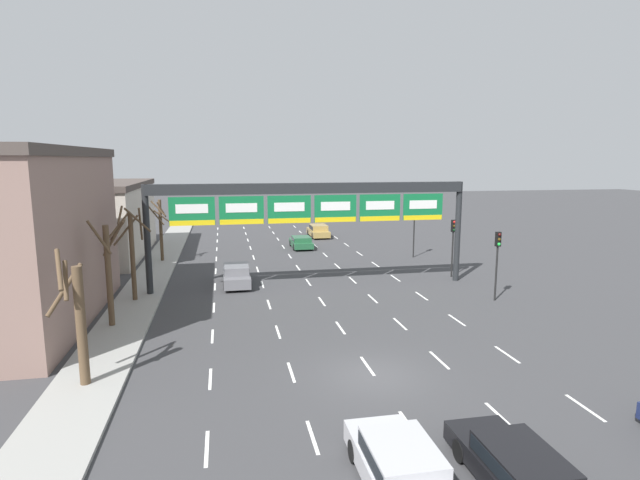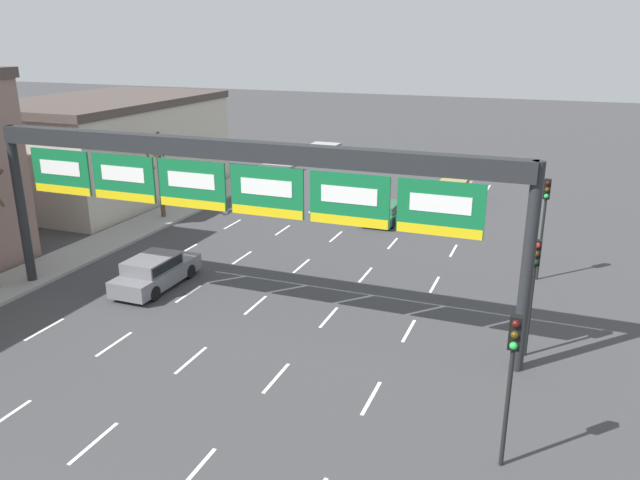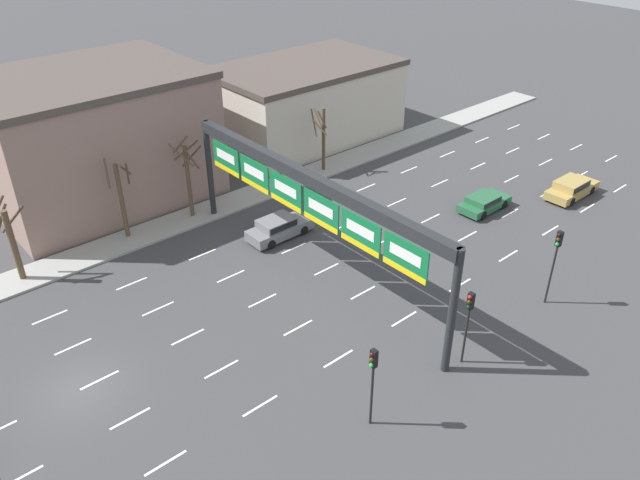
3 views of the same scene
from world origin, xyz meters
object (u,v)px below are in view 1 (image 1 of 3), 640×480
at_px(sign_gantry, 312,201).
at_px(car_gold, 318,230).
at_px(car_green, 301,242).
at_px(traffic_light_mid_block, 453,236).
at_px(car_grey, 237,274).
at_px(tree_bare_furthest, 132,248).
at_px(car_black, 518,469).
at_px(tree_bare_second, 109,268).
at_px(tree_bare_third, 78,317).
at_px(car_silver, 399,464).
at_px(tree_bare_closest, 160,226).
at_px(traffic_light_near_gantry, 498,252).
at_px(traffic_light_far_end, 414,220).

relative_size(sign_gantry, car_gold, 4.52).
height_order(car_green, traffic_light_mid_block, traffic_light_mid_block).
xyz_separation_m(car_grey, tree_bare_furthest, (-6.36, -2.94, 2.63)).
height_order(car_black, car_green, car_black).
height_order(car_gold, traffic_light_mid_block, traffic_light_mid_block).
xyz_separation_m(tree_bare_second, tree_bare_third, (0.32, -7.18, -0.36)).
xyz_separation_m(sign_gantry, car_silver, (-1.48, -21.45, -5.27)).
relative_size(car_black, car_grey, 1.05).
height_order(sign_gantry, tree_bare_closest, sign_gantry).
distance_m(car_silver, traffic_light_near_gantry, 20.39).
bearing_deg(car_silver, tree_bare_closest, 106.64).
distance_m(sign_gantry, tree_bare_furthest, 11.80).
height_order(traffic_light_near_gantry, traffic_light_mid_block, traffic_light_near_gantry).
distance_m(sign_gantry, traffic_light_far_end, 14.31).
height_order(traffic_light_mid_block, tree_bare_furthest, tree_bare_furthest).
bearing_deg(car_gold, car_grey, -115.51).
bearing_deg(car_black, tree_bare_third, 145.62).
relative_size(car_grey, tree_bare_closest, 0.89).
xyz_separation_m(car_silver, tree_bare_third, (-9.97, 8.19, 2.08)).
bearing_deg(traffic_light_near_gantry, tree_bare_third, -160.25).
xyz_separation_m(traffic_light_mid_block, traffic_light_far_end, (0.01, 7.73, 0.30)).
xyz_separation_m(car_grey, tree_bare_third, (-6.36, -14.96, 2.04)).
relative_size(car_black, traffic_light_mid_block, 1.13).
bearing_deg(tree_bare_second, tree_bare_third, -87.41).
xyz_separation_m(car_green, tree_bare_second, (-13.44, -21.53, 2.54)).
bearing_deg(car_black, traffic_light_near_gantry, 61.47).
bearing_deg(tree_bare_closest, sign_gantry, -44.38).
xyz_separation_m(car_gold, tree_bare_closest, (-15.88, -11.35, 2.36)).
bearing_deg(car_silver, car_black, -13.21).
height_order(car_silver, traffic_light_mid_block, traffic_light_mid_block).
height_order(car_gold, tree_bare_second, tree_bare_second).
bearing_deg(traffic_light_far_end, car_green, 144.61).
xyz_separation_m(traffic_light_near_gantry, tree_bare_furthest, (-22.18, 4.06, 0.30)).
xyz_separation_m(car_silver, tree_bare_furthest, (-9.97, 20.21, 2.67)).
height_order(sign_gantry, car_green, sign_gantry).
distance_m(traffic_light_mid_block, tree_bare_closest, 24.12).
relative_size(sign_gantry, tree_bare_closest, 4.16).
relative_size(car_gold, traffic_light_far_end, 1.01).
relative_size(car_green, car_grey, 0.90).
bearing_deg(tree_bare_furthest, traffic_light_near_gantry, -10.37).
height_order(sign_gantry, tree_bare_furthest, sign_gantry).
relative_size(car_black, tree_bare_closest, 0.93).
distance_m(tree_bare_third, tree_bare_furthest, 12.04).
bearing_deg(sign_gantry, car_grey, 161.52).
bearing_deg(tree_bare_furthest, car_silver, -63.75).
height_order(car_gold, traffic_light_near_gantry, traffic_light_near_gantry).
bearing_deg(tree_bare_third, car_silver, -39.41).
bearing_deg(car_gold, car_green, -114.14).
bearing_deg(car_gold, car_black, -94.07).
xyz_separation_m(car_silver, car_green, (3.15, 36.90, -0.10)).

